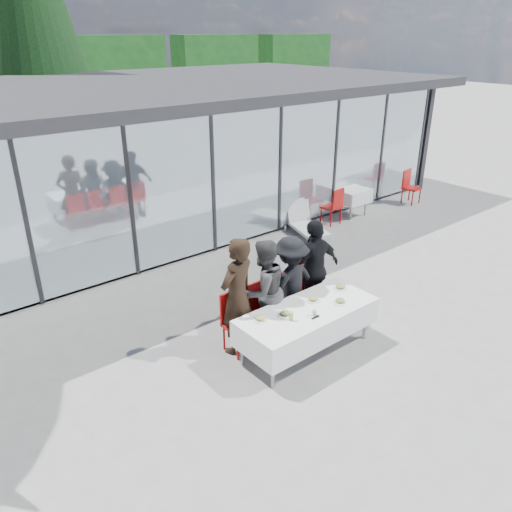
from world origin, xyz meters
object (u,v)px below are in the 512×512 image
(plate_d, at_px, (340,287))
(spare_chair_a, at_px, (409,185))
(dining_table, at_px, (307,321))
(folded_eyeglasses, at_px, (315,317))
(diner_chair_b, at_px, (262,308))
(diner_d, at_px, (314,269))
(juice_bottle, at_px, (291,316))
(plate_b, at_px, (285,314))
(spare_chair_b, at_px, (334,205))
(diner_chair_d, at_px, (312,287))
(spare_table_right, at_px, (350,195))
(plate_c, at_px, (313,299))
(diner_chair_a, at_px, (236,319))
(diner_c, at_px, (290,283))
(plate_a, at_px, (261,319))
(diner_a, at_px, (237,296))
(diner_chair_c, at_px, (288,297))
(lounger, at_px, (305,223))
(plate_extra, at_px, (340,301))
(diner_b, at_px, (263,291))

(plate_d, bearing_deg, spare_chair_a, 26.40)
(dining_table, height_order, folded_eyeglasses, folded_eyeglasses)
(diner_chair_b, distance_m, diner_d, 1.20)
(juice_bottle, bearing_deg, plate_b, 79.78)
(diner_chair_b, bearing_deg, spare_chair_b, 30.62)
(diner_chair_d, distance_m, plate_b, 1.43)
(plate_d, relative_size, juice_bottle, 1.73)
(dining_table, distance_m, juice_bottle, 0.50)
(plate_b, xyz_separation_m, spare_table_right, (5.84, 3.77, -0.22))
(diner_chair_d, relative_size, folded_eyeglasses, 6.96)
(plate_c, height_order, spare_chair_b, spare_chair_b)
(diner_chair_a, height_order, folded_eyeglasses, diner_chair_a)
(diner_c, distance_m, plate_a, 1.17)
(plate_d, bearing_deg, diner_c, 135.48)
(diner_a, bearing_deg, diner_chair_a, -104.31)
(diner_chair_b, height_order, plate_a, diner_chair_b)
(diner_chair_c, xyz_separation_m, plate_b, (-0.68, -0.66, 0.24))
(folded_eyeglasses, xyz_separation_m, spare_table_right, (5.54, 4.10, -0.20))
(diner_a, bearing_deg, folded_eyeglasses, 112.29)
(diner_chair_d, bearing_deg, lounger, 47.27)
(diner_chair_c, distance_m, plate_a, 1.21)
(plate_extra, distance_m, spare_table_right, 6.36)
(spare_table_right, bearing_deg, dining_table, -144.76)
(diner_chair_b, relative_size, spare_chair_b, 1.00)
(diner_d, bearing_deg, diner_a, 3.61)
(diner_b, xyz_separation_m, diner_chair_c, (0.58, 0.03, -0.33))
(juice_bottle, bearing_deg, spare_chair_b, 36.58)
(diner_chair_c, height_order, plate_d, diner_chair_c)
(diner_a, height_order, diner_chair_c, diner_a)
(diner_chair_c, distance_m, spare_chair_a, 7.80)
(diner_chair_b, distance_m, plate_extra, 1.26)
(diner_b, xyz_separation_m, lounger, (3.81, 2.92, -0.61))
(diner_a, bearing_deg, dining_table, 123.89)
(diner_chair_c, height_order, juice_bottle, diner_chair_c)
(diner_chair_b, xyz_separation_m, spare_chair_b, (4.82, 2.85, 0.00))
(diner_d, height_order, juice_bottle, diner_d)
(juice_bottle, bearing_deg, diner_chair_c, 49.28)
(diner_chair_a, xyz_separation_m, diner_chair_b, (0.52, 0.00, 0.00))
(diner_chair_a, relative_size, spare_table_right, 1.13)
(diner_chair_c, xyz_separation_m, spare_table_right, (5.16, 3.11, 0.02))
(folded_eyeglasses, bearing_deg, diner_b, 101.51)
(plate_a, height_order, plate_extra, same)
(diner_a, relative_size, spare_chair_a, 1.95)
(plate_c, height_order, spare_chair_a, spare_chair_a)
(diner_chair_d, height_order, plate_c, diner_chair_d)
(diner_chair_b, distance_m, plate_b, 0.71)
(diner_c, distance_m, plate_b, 0.93)
(folded_eyeglasses, height_order, spare_table_right, folded_eyeglasses)
(plate_b, relative_size, plate_d, 1.00)
(plate_a, xyz_separation_m, spare_chair_a, (8.36, 3.26, -0.24))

